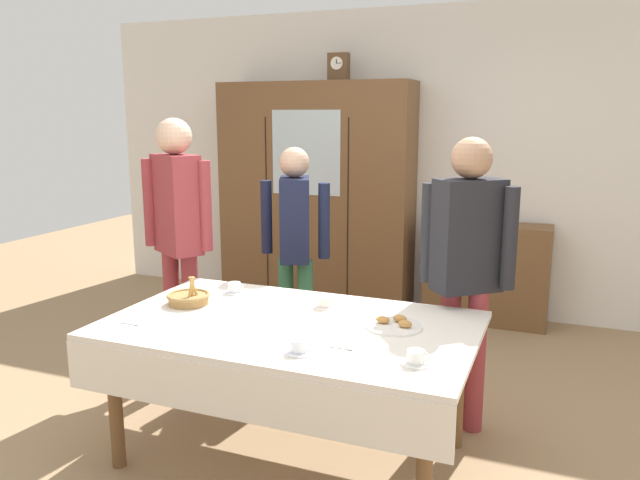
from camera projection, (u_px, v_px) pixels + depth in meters
name	position (u px, v px, depth m)	size (l,w,h in m)	color
ground_plane	(307.00, 437.00, 3.48)	(12.00, 12.00, 0.00)	#997A56
back_wall	(420.00, 162.00, 5.62)	(6.40, 0.10, 2.70)	silver
dining_table	(288.00, 341.00, 3.13)	(1.86, 1.12, 0.74)	brown
wall_cabinet	(316.00, 196.00, 5.74)	(1.79, 0.46, 2.06)	brown
mantel_clock	(339.00, 67.00, 5.43)	(0.18, 0.11, 0.24)	brown
bookshelf_low	(486.00, 273.00, 5.34)	(1.04, 0.35, 0.86)	brown
book_stack	(489.00, 218.00, 5.24)	(0.18, 0.23, 0.10)	#99332D
tea_cup_mid_left	(235.00, 288.00, 3.65)	(0.13, 0.13, 0.06)	white
tea_cup_center	(416.00, 358.00, 2.61)	(0.13, 0.13, 0.06)	white
tea_cup_mid_right	(325.00, 303.00, 3.38)	(0.13, 0.13, 0.06)	white
tea_cup_far_right	(299.00, 347.00, 2.74)	(0.13, 0.13, 0.06)	white
bread_basket	(189.00, 298.00, 3.44)	(0.24, 0.24, 0.16)	#9E7542
pastry_plate	(394.00, 325.00, 3.07)	(0.28, 0.28, 0.05)	white
spoon_far_left	(133.00, 324.00, 3.11)	(0.12, 0.02, 0.01)	silver
spoon_mid_left	(345.00, 349.00, 2.79)	(0.12, 0.02, 0.01)	silver
person_beside_shelf	(467.00, 256.00, 3.40)	(0.52, 0.38, 1.66)	#933338
person_near_right_end	(295.00, 236.00, 4.35)	(0.52, 0.41, 1.56)	#33704C
person_by_cabinet	(178.00, 222.00, 4.11)	(0.52, 0.36, 1.76)	#933338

